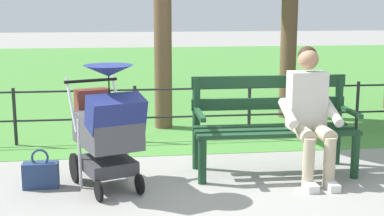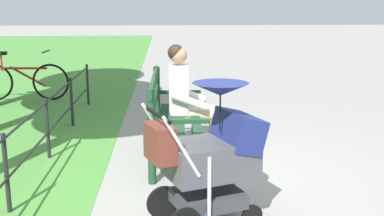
{
  "view_description": "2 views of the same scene",
  "coord_description": "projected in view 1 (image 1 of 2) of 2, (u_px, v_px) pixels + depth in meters",
  "views": [
    {
      "loc": [
        0.85,
        4.95,
        1.66
      ],
      "look_at": [
        0.23,
        0.17,
        0.73
      ],
      "focal_mm": 49.75,
      "sensor_mm": 36.0,
      "label": 1
    },
    {
      "loc": [
        4.58,
        -0.15,
        1.77
      ],
      "look_at": [
        0.0,
        0.11,
        0.73
      ],
      "focal_mm": 44.71,
      "sensor_mm": 36.0,
      "label": 2
    }
  ],
  "objects": [
    {
      "name": "handbag",
      "position": [
        41.0,
        174.0,
        4.91
      ],
      "size": [
        0.32,
        0.14,
        0.37
      ],
      "color": "navy",
      "rests_on": "ground"
    },
    {
      "name": "grass_lawn",
      "position": [
        156.0,
        71.0,
        13.81
      ],
      "size": [
        40.0,
        16.0,
        0.01
      ],
      "primitive_type": "cube",
      "color": "#478438",
      "rests_on": "ground"
    },
    {
      "name": "park_bench",
      "position": [
        272.0,
        121.0,
        5.33
      ],
      "size": [
        1.61,
        0.63,
        0.96
      ],
      "color": "#193D23",
      "rests_on": "ground"
    },
    {
      "name": "person_on_bench",
      "position": [
        310.0,
        109.0,
        5.13
      ],
      "size": [
        0.54,
        0.74,
        1.28
      ],
      "color": "tan",
      "rests_on": "ground"
    },
    {
      "name": "stroller",
      "position": [
        107.0,
        126.0,
        4.8
      ],
      "size": [
        0.77,
        0.99,
        1.15
      ],
      "color": "black",
      "rests_on": "ground"
    },
    {
      "name": "ground_plane",
      "position": [
        213.0,
        177.0,
        5.24
      ],
      "size": [
        60.0,
        60.0,
        0.0
      ],
      "primitive_type": "plane",
      "color": "gray"
    },
    {
      "name": "park_fence",
      "position": [
        193.0,
        107.0,
        6.62
      ],
      "size": [
        7.22,
        0.04,
        0.7
      ],
      "color": "black",
      "rests_on": "ground"
    }
  ]
}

